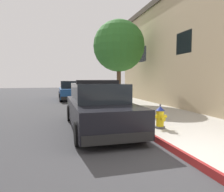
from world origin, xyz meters
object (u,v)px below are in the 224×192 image
at_px(fire_hydrant, 160,117).
at_px(street_tree, 119,46).
at_px(police_cruiser, 98,107).
at_px(parked_car_silver_ahead, 71,91).

bearing_deg(fire_hydrant, street_tree, 83.10).
relative_size(police_cruiser, street_tree, 0.89).
distance_m(parked_car_silver_ahead, street_tree, 6.21).
bearing_deg(police_cruiser, parked_car_silver_ahead, 91.05).
height_order(parked_car_silver_ahead, street_tree, street_tree).
relative_size(police_cruiser, fire_hydrant, 6.37).
bearing_deg(street_tree, parked_car_silver_ahead, 122.28).
height_order(police_cruiser, street_tree, street_tree).
distance_m(police_cruiser, parked_car_silver_ahead, 10.87).
distance_m(police_cruiser, street_tree, 7.55).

